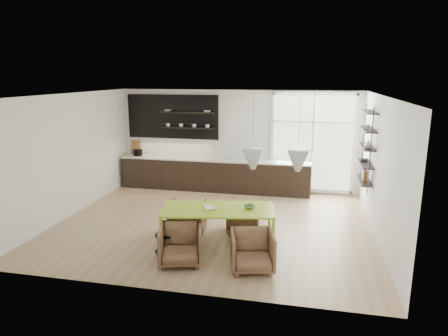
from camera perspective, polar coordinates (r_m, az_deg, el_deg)
room at (r=9.74m, az=3.29°, el=2.18°), size 7.02×6.01×2.91m
kitchen_run at (r=11.70m, az=-1.76°, el=-0.27°), size 5.54×0.69×2.75m
right_shelving at (r=9.77m, az=19.72°, el=2.58°), size 0.26×1.22×1.90m
dining_table at (r=7.77m, az=-0.88°, el=-6.20°), size 2.31×1.35×0.79m
armchair_back_left at (r=8.63m, az=-5.23°, el=-7.03°), size 0.82×0.84×0.69m
armchair_back_right at (r=8.67m, az=2.72°, el=-7.09°), size 0.76×0.77×0.63m
armchair_front_left at (r=7.32m, az=-6.19°, el=-10.79°), size 0.93×0.95×0.70m
armchair_front_right at (r=7.07m, az=4.06°, el=-11.73°), size 0.89×0.90×0.68m
wire_stool at (r=7.58m, az=-8.54°, el=-10.50°), size 0.36×0.36×0.45m
table_book at (r=7.77m, az=-2.89°, el=-5.69°), size 0.31×0.35×0.03m
table_bowl at (r=7.77m, az=3.65°, el=-5.57°), size 0.25×0.25×0.06m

